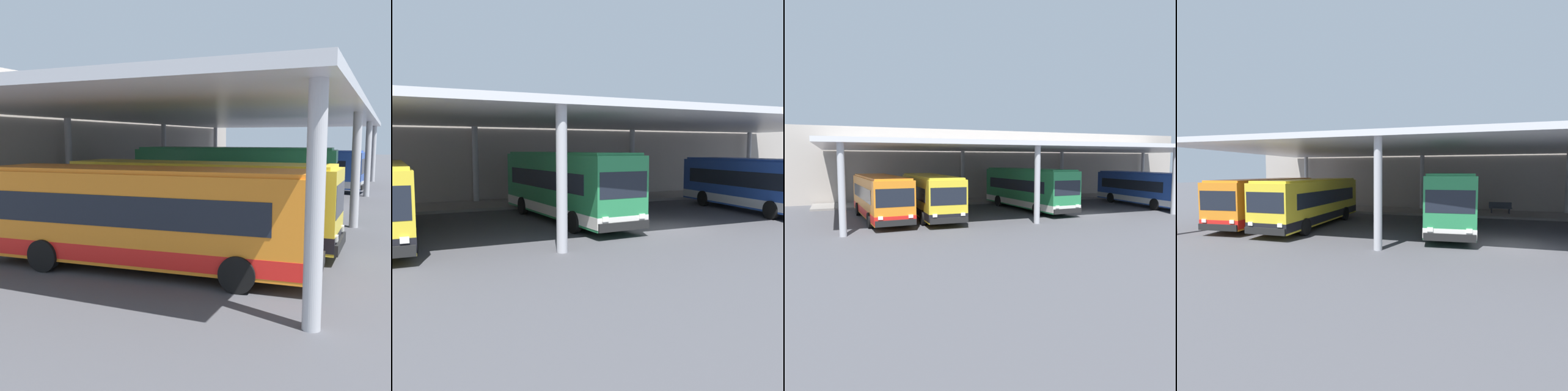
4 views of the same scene
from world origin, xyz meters
The scene contains 10 objects.
ground_plane centered at (0.00, 0.00, 0.00)m, with size 200.00×200.00×0.00m, color #47474C.
platform_kerb centered at (0.00, 11.75, 0.09)m, with size 42.00×4.50×0.18m, color gray.
station_building_facade centered at (0.00, 15.00, 3.79)m, with size 48.00×1.60×7.58m, color #ADA399.
canopy_shelter centered at (0.00, 5.50, 5.31)m, with size 40.00×17.00×5.55m.
bus_nearest_bay centered at (-15.89, 2.97, 1.66)m, with size 3.23×10.68×3.17m.
bus_second_bay centered at (-12.26, 2.77, 1.66)m, with size 2.81×10.56×3.17m.
bus_middle_bay centered at (-3.32, 4.24, 1.84)m, with size 3.21×11.46×3.57m.
bench_waiting centered at (0.69, 11.82, 0.66)m, with size 1.80×0.45×0.92m.
trash_bin centered at (-2.33, 11.51, 0.68)m, with size 0.52×0.52×0.98m.
banner_sign centered at (-2.16, 10.94, 1.98)m, with size 0.70×0.12×3.20m.
Camera 4 is at (-2.41, -16.21, 3.62)m, focal length 28.34 mm.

